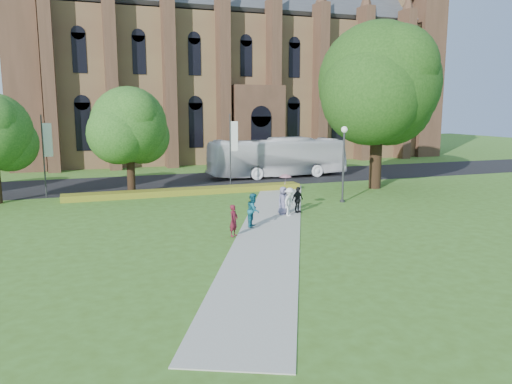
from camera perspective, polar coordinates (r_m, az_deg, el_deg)
name	(u,v)px	position (r m, az deg, el deg)	size (l,w,h in m)	color
ground	(277,233)	(26.29, 2.47, -4.68)	(160.00, 160.00, 0.00)	#3F611D
road	(194,181)	(45.11, -7.11, 1.29)	(160.00, 10.00, 0.02)	black
footpath	(271,228)	(27.18, 1.68, -4.15)	(3.20, 30.00, 0.04)	#B2B2A8
flower_hedge	(188,191)	(38.09, -7.82, 0.07)	(18.00, 1.40, 0.45)	#AA8C22
cathedral	(234,56)	(66.60, -2.48, 15.22)	(52.60, 18.25, 28.00)	brown
streetlamp	(344,155)	(34.76, 9.99, 4.21)	(0.44, 0.44, 5.24)	#38383D
large_tree	(379,83)	(41.37, 13.84, 11.95)	(9.60, 9.60, 13.20)	#332114
street_tree_1	(129,125)	(38.28, -14.32, 7.44)	(5.60, 5.60, 8.05)	#332114
banner_pole_0	(232,146)	(40.64, -2.81, 5.24)	(0.70, 0.10, 6.00)	#38383D
banner_pole_1	(45,151)	(38.98, -22.97, 4.30)	(0.70, 0.10, 6.00)	#38383D
tour_coach	(277,157)	(47.09, 2.46, 3.98)	(3.09, 13.22, 3.68)	white
pedestrian_0	(234,221)	(25.28, -2.57, -3.28)	(0.59, 0.39, 1.62)	maroon
pedestrian_1	(253,210)	(27.24, -0.29, -2.07)	(0.90, 0.70, 1.86)	#165C6F
pedestrian_2	(289,202)	(30.06, 3.85, -1.12)	(1.10, 0.64, 1.71)	silver
pedestrian_3	(298,200)	(31.03, 4.77, -0.88)	(0.95, 0.40, 1.62)	black
pedestrian_4	(283,200)	(30.47, 3.11, -0.97)	(0.83, 0.54, 1.71)	slate
parasol	(285,181)	(30.44, 3.37, 1.28)	(0.75, 0.75, 0.66)	#CA8EAC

